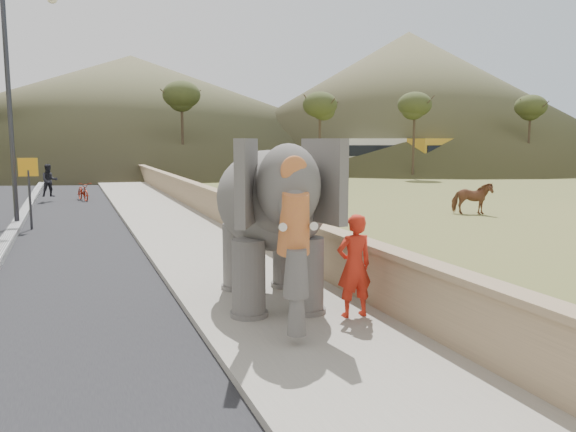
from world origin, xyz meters
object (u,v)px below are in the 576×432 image
Objects in this scene: cow at (472,198)px; lamppost at (18,83)px; motorcyclist at (69,187)px; elephant_and_man at (271,223)px.

lamppost is at bearing 111.73° from cow.
cow is 18.76m from motorcyclist.
elephant_and_man is 1.71× the size of motorcyclist.
cow is 0.64× the size of motorcyclist.
lamppost is 3.30× the size of motorcyclist.
lamppost reaches higher than cow.
elephant_and_man reaches higher than motorcyclist.
motorcyclist is at bearing 85.52° from cow.
cow is (16.53, -2.89, -4.22)m from lamppost.
elephant_and_man is at bearing -68.49° from lamppost.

